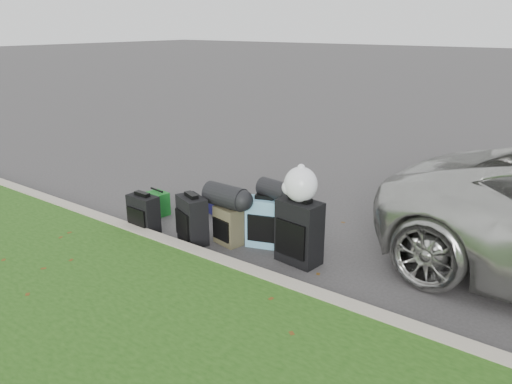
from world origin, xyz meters
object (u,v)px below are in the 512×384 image
Objects in this scene: suitcase_teal at (265,222)px; suitcase_large_black_left at (192,220)px; suitcase_small_black at (144,214)px; suitcase_olive at (228,226)px; suitcase_large_black_right at (299,232)px; tote_navy at (220,203)px; tote_green at (158,203)px.

suitcase_large_black_left is at bearing -168.02° from suitcase_teal.
suitcase_large_black_left is (0.75, 0.16, 0.05)m from suitcase_small_black.
suitcase_olive is (1.15, 0.41, -0.02)m from suitcase_small_black.
suitcase_large_black_right is (1.01, 0.10, 0.14)m from suitcase_olive.
suitcase_olive is at bearing 52.91° from suitcase_large_black_left.
suitcase_small_black is at bearing -176.46° from suitcase_teal.
suitcase_large_black_right is at bearing -6.85° from tote_navy.
tote_navy is at bearing 131.95° from suitcase_large_black_left.
suitcase_small_black reaches higher than suitcase_olive.
tote_green is at bearing -175.23° from suitcase_large_black_right.
suitcase_olive is 1.46× the size of tote_navy.
suitcase_teal is 1.85× the size of tote_navy.
tote_navy is (-0.38, 0.99, -0.14)m from suitcase_large_black_left.
suitcase_small_black is at bearing -146.41° from suitcase_large_black_left.
tote_navy is (-0.77, 0.74, -0.08)m from suitcase_olive.
tote_green is 0.93m from tote_navy.
tote_green is at bearing 162.77° from suitcase_teal.
suitcase_large_black_right is at bearing -32.44° from suitcase_teal.
suitcase_large_black_left is at bearing -159.80° from suitcase_large_black_right.
tote_navy is (0.37, 1.16, -0.10)m from suitcase_small_black.
tote_green is (-2.52, 0.08, -0.21)m from suitcase_large_black_right.
suitcase_teal is at bearing 52.37° from suitcase_large_black_left.
suitcase_small_black is 1.22m from suitcase_olive.
tote_navy is (-1.18, 0.51, -0.15)m from suitcase_teal.
tote_green is at bearing -175.67° from suitcase_olive.
suitcase_large_black_left is at bearing -56.10° from tote_navy.
suitcase_small_black is at bearing -94.74° from tote_navy.
suitcase_large_black_left reaches higher than tote_navy.
suitcase_teal reaches higher than tote_navy.
suitcase_olive is (0.40, 0.25, -0.06)m from suitcase_large_black_left.
tote_navy is (0.74, 0.57, -0.00)m from tote_green.
suitcase_small_black is at bearing -149.44° from suitcase_olive.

